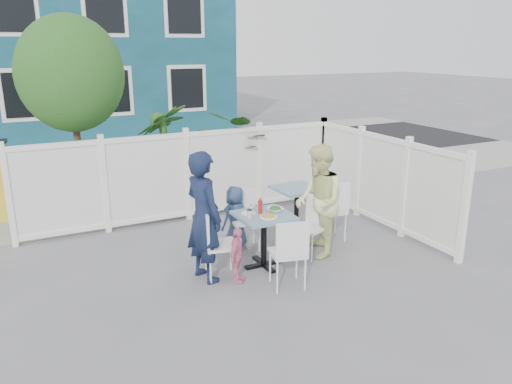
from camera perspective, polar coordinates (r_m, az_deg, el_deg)
name	(u,v)px	position (r m, az deg, el deg)	size (l,w,h in m)	color
ground	(239,271)	(7.16, -1.99, -8.97)	(80.00, 80.00, 0.00)	slate
near_sidewalk	(162,199)	(10.51, -10.68, -0.79)	(24.00, 2.60, 0.01)	gray
street	(123,163)	(13.99, -14.95, 3.26)	(24.00, 5.00, 0.01)	black
far_sidewalk	(102,143)	(16.98, -17.18, 5.36)	(24.00, 1.60, 0.01)	gray
building	(63,46)	(20.00, -21.15, 15.25)	(11.00, 6.00, 6.00)	#11444E
fence_back	(187,178)	(9.04, -7.84, 1.64)	(5.86, 0.08, 1.60)	white
fence_right	(381,182)	(8.92, 14.07, 1.10)	(0.08, 3.66, 1.60)	white
tree	(71,74)	(9.26, -20.42, 12.50)	(1.80, 1.62, 3.59)	#382316
potted_shrub_a	(166,158)	(9.58, -10.27, 3.81)	(1.14, 1.14, 2.03)	#224F1A
potted_shrub_b	(239,156)	(10.01, -1.99, 4.11)	(1.67, 1.45, 1.86)	#224F1A
main_table	(264,226)	(7.08, 0.91, -3.93)	(0.74, 0.74, 0.79)	#476787
spare_table	(297,197)	(8.47, 4.68, -0.60)	(0.76, 0.76, 0.77)	#476787
chair_left	(214,239)	(6.76, -4.78, -5.39)	(0.51, 0.52, 0.97)	white
chair_right	(313,221)	(7.55, 6.51, -3.35)	(0.52, 0.53, 0.91)	white
chair_back	(244,214)	(7.80, -1.36, -2.56)	(0.48, 0.47, 0.91)	white
chair_near	(290,249)	(6.45, 3.87, -6.52)	(0.52, 0.51, 0.96)	white
chair_spare	(332,207)	(8.06, 8.72, -1.67)	(0.53, 0.51, 1.01)	white
man	(204,217)	(6.64, -5.99, -2.83)	(0.65, 0.43, 1.78)	#121C38
woman	(319,201)	(7.45, 7.16, -1.06)	(0.82, 0.64, 1.69)	#E2ED55
boy	(235,217)	(7.80, -2.40, -2.86)	(0.48, 0.31, 0.99)	navy
toddler	(237,255)	(6.70, -2.15, -7.24)	(0.45, 0.19, 0.77)	pink
plate_main	(268,217)	(6.90, 1.44, -2.85)	(0.24, 0.24, 0.02)	white
plate_side	(248,213)	(7.04, -0.89, -2.44)	(0.21, 0.21, 0.01)	white
salad_bowl	(275,210)	(7.13, 2.20, -2.03)	(0.22, 0.22, 0.06)	white
coffee_cup_a	(250,214)	(6.87, -0.74, -2.52)	(0.07, 0.07, 0.11)	beige
coffee_cup_b	(260,206)	(7.19, 0.50, -1.64)	(0.07, 0.07, 0.11)	beige
ketchup_bottle	(260,207)	(7.04, 0.48, -1.69)	(0.06, 0.06, 0.19)	#AF1519
salt_shaker	(252,208)	(7.15, -0.50, -1.89)	(0.03, 0.03, 0.08)	white
pepper_shaker	(251,207)	(7.21, -0.53, -1.76)	(0.03, 0.03, 0.07)	black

